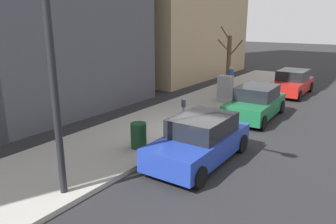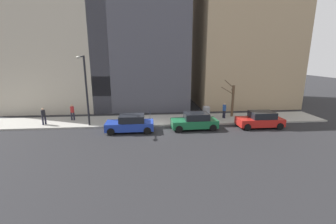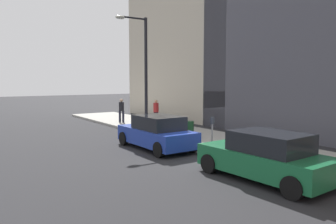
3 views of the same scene
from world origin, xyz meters
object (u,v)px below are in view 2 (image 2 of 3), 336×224
(bare_tree, at_px, (232,100))
(utility_box, at_px, (206,114))
(parking_meter, at_px, (150,116))
(office_tower_left, at_px, (241,14))
(parked_car_green, at_px, (195,121))
(parked_car_blue, at_px, (130,124))
(parked_car_red, at_px, (260,120))
(office_block_center, at_px, (142,28))
(office_tower_right, at_px, (67,46))
(pedestrian_midblock, at_px, (72,111))
(pedestrian_near_meter, at_px, (224,109))
(pedestrian_far_corner, at_px, (43,115))
(streetlamp, at_px, (85,85))
(trash_bin, at_px, (127,119))

(bare_tree, bearing_deg, utility_box, 111.86)
(parking_meter, distance_m, office_tower_left, 20.66)
(parked_car_green, height_order, utility_box, utility_box)
(parked_car_blue, distance_m, utility_box, 8.01)
(office_tower_left, bearing_deg, parked_car_blue, 131.56)
(parked_car_red, height_order, office_tower_left, office_tower_left)
(office_block_center, distance_m, office_tower_right, 10.34)
(parked_car_green, relative_size, office_block_center, 0.21)
(parked_car_green, height_order, office_tower_right, office_tower_right)
(parked_car_blue, xyz_separation_m, pedestrian_midblock, (3.88, 6.19, 0.35))
(parked_car_red, distance_m, pedestrian_near_meter, 3.95)
(parked_car_blue, relative_size, pedestrian_midblock, 2.53)
(pedestrian_midblock, bearing_deg, utility_box, -6.96)
(parked_car_blue, xyz_separation_m, office_tower_right, (13.22, 9.06, 7.28))
(parking_meter, distance_m, pedestrian_near_meter, 8.07)
(parking_meter, height_order, pedestrian_far_corner, pedestrian_far_corner)
(streetlamp, height_order, pedestrian_midblock, streetlamp)
(parked_car_blue, bearing_deg, pedestrian_far_corner, 73.80)
(office_tower_right, bearing_deg, parked_car_red, -121.58)
(parked_car_blue, distance_m, office_block_center, 15.81)
(parking_meter, relative_size, utility_box, 0.94)
(pedestrian_far_corner, height_order, office_tower_right, office_tower_right)
(parked_car_red, xyz_separation_m, streetlamp, (1.40, 16.21, 3.28))
(pedestrian_midblock, height_order, office_block_center, office_block_center)
(office_tower_right, bearing_deg, bare_tree, -115.22)
(pedestrian_far_corner, bearing_deg, parked_car_blue, 114.47)
(parking_meter, bearing_deg, trash_bin, 78.79)
(utility_box, height_order, bare_tree, bare_tree)
(utility_box, xyz_separation_m, pedestrian_far_corner, (-0.19, 15.98, 0.24))
(pedestrian_midblock, bearing_deg, bare_tree, -1.62)
(bare_tree, bearing_deg, office_tower_right, 64.78)
(parked_car_red, relative_size, parked_car_blue, 1.00)
(parking_meter, bearing_deg, pedestrian_near_meter, -79.36)
(office_block_center, bearing_deg, pedestrian_near_meter, -136.88)
(parked_car_blue, distance_m, trash_bin, 2.25)
(parked_car_blue, height_order, pedestrian_midblock, pedestrian_midblock)
(parked_car_blue, relative_size, pedestrian_far_corner, 2.53)
(utility_box, distance_m, pedestrian_midblock, 13.82)
(pedestrian_midblock, xyz_separation_m, office_tower_left, (9.24, -20.98, 11.23))
(parking_meter, height_order, office_block_center, office_block_center)
(parked_car_green, relative_size, pedestrian_near_meter, 2.56)
(bare_tree, bearing_deg, pedestrian_near_meter, 121.06)
(office_tower_left, relative_size, office_block_center, 1.19)
(streetlamp, distance_m, office_tower_right, 13.30)
(streetlamp, relative_size, bare_tree, 1.62)
(trash_bin, xyz_separation_m, office_block_center, (10.34, -1.49, 9.72))
(office_tower_left, bearing_deg, trash_bin, 125.56)
(bare_tree, relative_size, office_tower_right, 0.25)
(parked_car_blue, bearing_deg, office_tower_left, -48.69)
(parked_car_red, xyz_separation_m, office_tower_left, (12.94, -2.61, 11.58))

